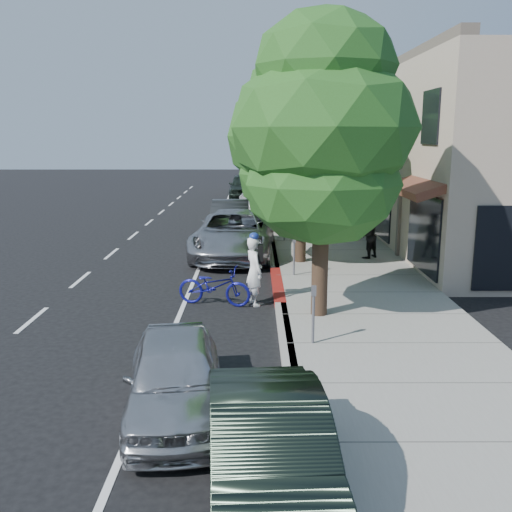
{
  "coord_description": "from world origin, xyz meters",
  "views": [
    {
      "loc": [
        -0.68,
        -15.47,
        4.5
      ],
      "look_at": [
        -0.65,
        -0.75,
        1.35
      ],
      "focal_mm": 40.0,
      "sensor_mm": 36.0,
      "label": 1
    }
  ],
  "objects_px": {
    "street_tree_5": "(276,140)",
    "near_car_b": "(270,456)",
    "white_pickup": "(258,200)",
    "near_car_a": "(175,376)",
    "silver_suv": "(234,234)",
    "street_tree_4": "(279,137)",
    "dark_sedan": "(230,218)",
    "dark_suv_far": "(244,186)",
    "street_tree_3": "(284,126)",
    "street_tree_1": "(302,139)",
    "bicycle": "(214,286)",
    "street_tree_2": "(291,145)",
    "cyclist": "(254,271)",
    "pedestrian": "(368,236)",
    "street_tree_0": "(323,133)"
  },
  "relations": [
    {
      "from": "street_tree_5",
      "to": "near_car_a",
      "type": "bearing_deg",
      "value": -94.71
    },
    {
      "from": "silver_suv",
      "to": "dark_sedan",
      "type": "bearing_deg",
      "value": 97.58
    },
    {
      "from": "street_tree_3",
      "to": "dark_sedan",
      "type": "distance_m",
      "value": 7.75
    },
    {
      "from": "bicycle",
      "to": "near_car_b",
      "type": "height_order",
      "value": "near_car_b"
    },
    {
      "from": "dark_sedan",
      "to": "dark_suv_far",
      "type": "bearing_deg",
      "value": 88.34
    },
    {
      "from": "street_tree_4",
      "to": "bicycle",
      "type": "height_order",
      "value": "street_tree_4"
    },
    {
      "from": "cyclist",
      "to": "near_car_b",
      "type": "distance_m",
      "value": 8.53
    },
    {
      "from": "street_tree_1",
      "to": "white_pickup",
      "type": "relative_size",
      "value": 1.38
    },
    {
      "from": "near_car_b",
      "to": "street_tree_5",
      "type": "bearing_deg",
      "value": 83.37
    },
    {
      "from": "street_tree_3",
      "to": "dark_suv_far",
      "type": "relative_size",
      "value": 1.52
    },
    {
      "from": "bicycle",
      "to": "silver_suv",
      "type": "distance_m",
      "value": 6.25
    },
    {
      "from": "street_tree_2",
      "to": "silver_suv",
      "type": "height_order",
      "value": "street_tree_2"
    },
    {
      "from": "white_pickup",
      "to": "dark_sedan",
      "type": "bearing_deg",
      "value": -102.13
    },
    {
      "from": "dark_suv_far",
      "to": "bicycle",
      "type": "bearing_deg",
      "value": -91.53
    },
    {
      "from": "cyclist",
      "to": "silver_suv",
      "type": "relative_size",
      "value": 0.3
    },
    {
      "from": "cyclist",
      "to": "near_car_b",
      "type": "relative_size",
      "value": 0.45
    },
    {
      "from": "near_car_b",
      "to": "pedestrian",
      "type": "bearing_deg",
      "value": 69.9
    },
    {
      "from": "cyclist",
      "to": "near_car_a",
      "type": "bearing_deg",
      "value": 145.78
    },
    {
      "from": "dark_sedan",
      "to": "white_pickup",
      "type": "bearing_deg",
      "value": 79.87
    },
    {
      "from": "street_tree_3",
      "to": "street_tree_1",
      "type": "bearing_deg",
      "value": -90.0
    },
    {
      "from": "silver_suv",
      "to": "white_pickup",
      "type": "distance_m",
      "value": 12.03
    },
    {
      "from": "street_tree_5",
      "to": "white_pickup",
      "type": "height_order",
      "value": "street_tree_5"
    },
    {
      "from": "street_tree_1",
      "to": "street_tree_3",
      "type": "xyz_separation_m",
      "value": [
        0.0,
        12.0,
        0.61
      ]
    },
    {
      "from": "street_tree_2",
      "to": "near_car_b",
      "type": "height_order",
      "value": "street_tree_2"
    },
    {
      "from": "silver_suv",
      "to": "white_pickup",
      "type": "bearing_deg",
      "value": 88.85
    },
    {
      "from": "street_tree_3",
      "to": "cyclist",
      "type": "height_order",
      "value": "street_tree_3"
    },
    {
      "from": "street_tree_5",
      "to": "street_tree_2",
      "type": "bearing_deg",
      "value": -90.0
    },
    {
      "from": "street_tree_1",
      "to": "street_tree_4",
      "type": "xyz_separation_m",
      "value": [
        0.0,
        18.0,
        0.0
      ]
    },
    {
      "from": "cyclist",
      "to": "dark_suv_far",
      "type": "distance_m",
      "value": 25.69
    },
    {
      "from": "street_tree_0",
      "to": "near_car_b",
      "type": "height_order",
      "value": "street_tree_0"
    },
    {
      "from": "dark_sedan",
      "to": "dark_suv_far",
      "type": "distance_m",
      "value": 14.93
    },
    {
      "from": "street_tree_1",
      "to": "street_tree_2",
      "type": "relative_size",
      "value": 1.07
    },
    {
      "from": "near_car_b",
      "to": "white_pickup",
      "type": "bearing_deg",
      "value": 85.52
    },
    {
      "from": "street_tree_0",
      "to": "silver_suv",
      "type": "distance_m",
      "value": 8.68
    },
    {
      "from": "white_pickup",
      "to": "near_car_a",
      "type": "bearing_deg",
      "value": -95.78
    },
    {
      "from": "street_tree_2",
      "to": "dark_sedan",
      "type": "xyz_separation_m",
      "value": [
        -2.69,
        0.04,
        -3.24
      ]
    },
    {
      "from": "cyclist",
      "to": "white_pickup",
      "type": "distance_m",
      "value": 18.21
    },
    {
      "from": "street_tree_2",
      "to": "white_pickup",
      "type": "distance_m",
      "value": 8.3
    },
    {
      "from": "street_tree_1",
      "to": "silver_suv",
      "type": "bearing_deg",
      "value": 147.57
    },
    {
      "from": "street_tree_1",
      "to": "dark_suv_far",
      "type": "height_order",
      "value": "street_tree_1"
    },
    {
      "from": "dark_suv_far",
      "to": "near_car_a",
      "type": "xyz_separation_m",
      "value": [
        -0.54,
        -31.82,
        -0.23
      ]
    },
    {
      "from": "white_pickup",
      "to": "dark_suv_far",
      "type": "relative_size",
      "value": 1.0
    },
    {
      "from": "street_tree_2",
      "to": "near_car_a",
      "type": "distance_m",
      "value": 17.43
    },
    {
      "from": "pedestrian",
      "to": "dark_sedan",
      "type": "bearing_deg",
      "value": -86.09
    },
    {
      "from": "silver_suv",
      "to": "near_car_b",
      "type": "xyz_separation_m",
      "value": [
        0.96,
        -14.74,
        -0.17
      ]
    },
    {
      "from": "near_car_a",
      "to": "near_car_b",
      "type": "height_order",
      "value": "near_car_b"
    },
    {
      "from": "street_tree_5",
      "to": "near_car_b",
      "type": "bearing_deg",
      "value": -92.15
    },
    {
      "from": "cyclist",
      "to": "dark_suv_far",
      "type": "height_order",
      "value": "cyclist"
    },
    {
      "from": "street_tree_1",
      "to": "street_tree_4",
      "type": "distance_m",
      "value": 18.0
    },
    {
      "from": "street_tree_4",
      "to": "dark_sedan",
      "type": "relative_size",
      "value": 1.46
    }
  ]
}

